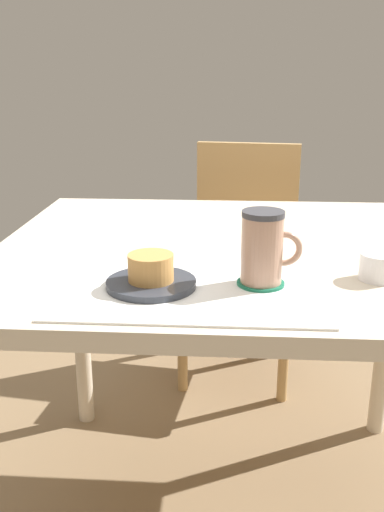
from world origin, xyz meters
TOP-DOWN VIEW (x-y plane):
  - dining_table at (0.00, 0.00)m, footprint 1.05×0.91m
  - wooden_chair at (0.04, 0.82)m, footprint 0.47×0.47m
  - placemat at (-0.08, -0.28)m, footprint 0.46×0.31m
  - pastry_plate at (-0.15, -0.27)m, footprint 0.16×0.16m
  - pastry at (-0.15, -0.27)m, footprint 0.08×0.08m
  - coffee_coaster at (0.04, -0.25)m, footprint 0.08×0.08m
  - coffee_mug at (0.05, -0.25)m, footprint 0.11×0.07m
  - sugar_bowl at (0.26, -0.20)m, footprint 0.07×0.07m

SIDE VIEW (x-z plane):
  - wooden_chair at x=0.04m, z-range 0.04..0.89m
  - dining_table at x=0.00m, z-range 0.29..1.02m
  - placemat at x=-0.08m, z-range 0.73..0.74m
  - coffee_coaster at x=0.04m, z-range 0.74..0.74m
  - pastry_plate at x=-0.15m, z-range 0.74..0.75m
  - sugar_bowl at x=0.26m, z-range 0.73..0.78m
  - pastry at x=-0.15m, z-range 0.75..0.80m
  - coffee_mug at x=0.05m, z-range 0.74..0.87m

